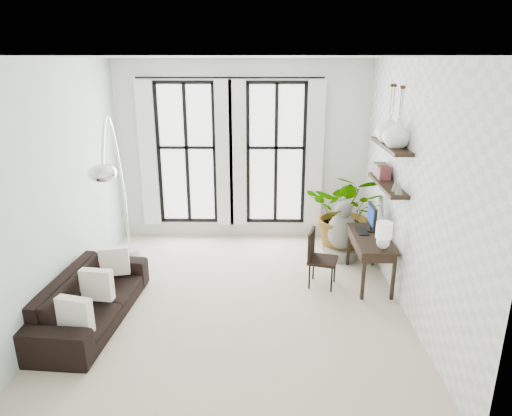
{
  "coord_description": "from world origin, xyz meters",
  "views": [
    {
      "loc": [
        0.36,
        -5.58,
        3.18
      ],
      "look_at": [
        0.27,
        0.3,
        1.25
      ],
      "focal_mm": 32.0,
      "sensor_mm": 36.0,
      "label": 1
    }
  ],
  "objects_px": {
    "plant": "(347,213)",
    "desk": "(372,240)",
    "desk_chair": "(318,255)",
    "arc_lamp": "(112,154)",
    "buddha": "(342,234)",
    "sofa": "(91,298)"
  },
  "relations": [
    {
      "from": "sofa",
      "to": "desk",
      "type": "distance_m",
      "value": 3.92
    },
    {
      "from": "desk_chair",
      "to": "arc_lamp",
      "type": "xyz_separation_m",
      "value": [
        -2.87,
        0.04,
        1.46
      ]
    },
    {
      "from": "desk",
      "to": "buddha",
      "type": "bearing_deg",
      "value": 106.42
    },
    {
      "from": "sofa",
      "to": "plant",
      "type": "relative_size",
      "value": 1.45
    },
    {
      "from": "sofa",
      "to": "arc_lamp",
      "type": "bearing_deg",
      "value": -1.16
    },
    {
      "from": "desk",
      "to": "desk_chair",
      "type": "relative_size",
      "value": 1.43
    },
    {
      "from": "plant",
      "to": "desk_chair",
      "type": "relative_size",
      "value": 1.71
    },
    {
      "from": "plant",
      "to": "desk",
      "type": "height_order",
      "value": "plant"
    },
    {
      "from": "desk_chair",
      "to": "buddha",
      "type": "xyz_separation_m",
      "value": [
        0.51,
        0.97,
        -0.06
      ]
    },
    {
      "from": "desk_chair",
      "to": "sofa",
      "type": "bearing_deg",
      "value": -145.02
    },
    {
      "from": "arc_lamp",
      "to": "buddha",
      "type": "distance_m",
      "value": 3.82
    },
    {
      "from": "arc_lamp",
      "to": "buddha",
      "type": "height_order",
      "value": "arc_lamp"
    },
    {
      "from": "plant",
      "to": "desk",
      "type": "xyz_separation_m",
      "value": [
        0.16,
        -1.13,
        -0.04
      ]
    },
    {
      "from": "sofa",
      "to": "buddha",
      "type": "xyz_separation_m",
      "value": [
        3.48,
        1.98,
        0.11
      ]
    },
    {
      "from": "sofa",
      "to": "arc_lamp",
      "type": "relative_size",
      "value": 0.84
    },
    {
      "from": "plant",
      "to": "arc_lamp",
      "type": "height_order",
      "value": "arc_lamp"
    },
    {
      "from": "desk_chair",
      "to": "buddha",
      "type": "relative_size",
      "value": 0.85
    },
    {
      "from": "desk",
      "to": "buddha",
      "type": "xyz_separation_m",
      "value": [
        -0.27,
        0.9,
        -0.27
      ]
    },
    {
      "from": "sofa",
      "to": "arc_lamp",
      "type": "height_order",
      "value": "arc_lamp"
    },
    {
      "from": "desk",
      "to": "arc_lamp",
      "type": "relative_size",
      "value": 0.49
    },
    {
      "from": "plant",
      "to": "desk",
      "type": "relative_size",
      "value": 1.19
    },
    {
      "from": "buddha",
      "to": "sofa",
      "type": "bearing_deg",
      "value": -150.43
    }
  ]
}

